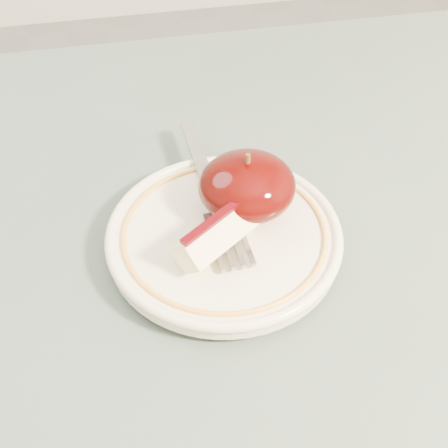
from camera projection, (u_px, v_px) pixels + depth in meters
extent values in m
cylinder|color=brown|center=(377.00, 252.00, 1.03)|extent=(0.05, 0.05, 0.71)
cube|color=#45554D|center=(134.00, 395.00, 0.43)|extent=(0.90, 0.90, 0.04)
cylinder|color=beige|center=(224.00, 246.00, 0.50)|extent=(0.10, 0.10, 0.01)
cylinder|color=beige|center=(224.00, 238.00, 0.50)|extent=(0.18, 0.18, 0.01)
torus|color=beige|center=(224.00, 234.00, 0.49)|extent=(0.19, 0.19, 0.01)
torus|color=gold|center=(224.00, 233.00, 0.49)|extent=(0.16, 0.16, 0.00)
ellipsoid|color=black|center=(247.00, 186.00, 0.49)|extent=(0.08, 0.07, 0.05)
cylinder|color=#472D19|center=(248.00, 160.00, 0.47)|extent=(0.00, 0.00, 0.01)
cube|color=beige|center=(219.00, 233.00, 0.47)|extent=(0.08, 0.07, 0.03)
cube|color=#370106|center=(219.00, 216.00, 0.46)|extent=(0.06, 0.05, 0.00)
cube|color=gray|center=(198.00, 155.00, 0.55)|extent=(0.02, 0.10, 0.00)
cube|color=gray|center=(215.00, 201.00, 0.51)|extent=(0.01, 0.03, 0.00)
cube|color=gray|center=(222.00, 222.00, 0.49)|extent=(0.03, 0.02, 0.00)
cube|color=gray|center=(247.00, 246.00, 0.47)|extent=(0.01, 0.04, 0.00)
cube|color=gray|center=(237.00, 248.00, 0.47)|extent=(0.01, 0.04, 0.00)
cube|color=gray|center=(227.00, 250.00, 0.47)|extent=(0.01, 0.04, 0.00)
cube|color=gray|center=(217.00, 252.00, 0.47)|extent=(0.01, 0.04, 0.00)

